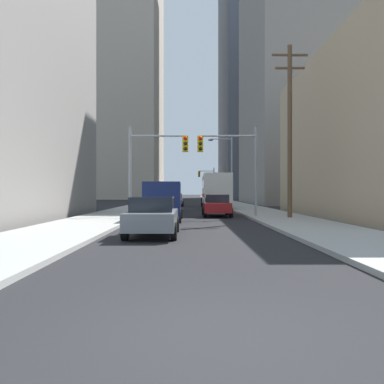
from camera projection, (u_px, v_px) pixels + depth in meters
The scene contains 17 objects.
ground_plane at pixel (210, 342), 4.18m from camera, with size 400.00×400.00×0.00m, color black.
sidewalk_left at pixel (154, 203), 54.14m from camera, with size 3.98×160.00×0.15m, color #9E9E99.
sidewalk_right at pixel (228, 203), 54.22m from camera, with size 3.98×160.00×0.15m, color #9E9E99.
city_bus at pixel (215, 190), 37.59m from camera, with size 2.71×11.54×3.40m.
cargo_van_navy at pixel (164, 199), 21.65m from camera, with size 2.16×5.25×2.26m.
sedan_grey at pixel (153, 216), 14.21m from camera, with size 1.95×4.20×1.52m.
sedan_red at pixel (216, 205), 25.53m from camera, with size 1.95×4.22×1.52m.
sedan_maroon at pixel (170, 203), 31.92m from camera, with size 1.96×4.27×1.52m.
sedan_silver at pixel (175, 200), 42.78m from camera, with size 1.95×4.23×1.52m.
traffic_signal_near_left at pixel (155, 156), 24.00m from camera, with size 3.94×0.44×6.00m.
traffic_signal_near_right at pixel (230, 156), 24.03m from camera, with size 3.95×0.44×6.00m.
traffic_signal_far_right at pixel (207, 179), 64.93m from camera, with size 2.92×0.44×6.00m.
utility_pole_right at pixel (290, 128), 22.39m from camera, with size 2.20×0.28×10.72m.
street_lamp_right at pixel (228, 165), 38.62m from camera, with size 2.59×0.32×7.50m.
building_left_far_tower at pixel (119, 79), 92.01m from camera, with size 20.36×28.85×60.58m, color #B7A893.
building_right_mid_block at pixel (305, 84), 54.42m from camera, with size 16.79×22.49×35.64m, color gray.
building_right_far_highrise at pixel (267, 52), 91.75m from camera, with size 22.46×27.50×73.64m, color #4C515B.
Camera 1 is at (-0.23, -4.18, 1.73)m, focal length 34.14 mm.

